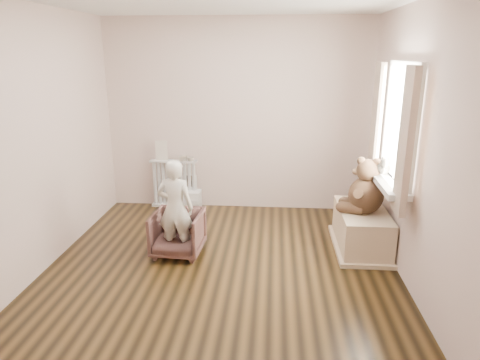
# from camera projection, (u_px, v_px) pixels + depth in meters

# --- Properties ---
(floor) EXTENTS (3.60, 3.60, 0.01)m
(floor) POSITION_uv_depth(u_px,v_px,m) (222.00, 265.00, 4.48)
(floor) COLOR black
(floor) RESTS_ON ground
(back_wall) EXTENTS (3.60, 0.02, 2.60)m
(back_wall) POSITION_uv_depth(u_px,v_px,m) (237.00, 116.00, 5.83)
(back_wall) COLOR beige
(back_wall) RESTS_ON ground
(front_wall) EXTENTS (3.60, 0.02, 2.60)m
(front_wall) POSITION_uv_depth(u_px,v_px,m) (181.00, 209.00, 2.39)
(front_wall) COLOR beige
(front_wall) RESTS_ON ground
(left_wall) EXTENTS (0.02, 3.60, 2.60)m
(left_wall) POSITION_uv_depth(u_px,v_px,m) (41.00, 140.00, 4.25)
(left_wall) COLOR beige
(left_wall) RESTS_ON ground
(right_wall) EXTENTS (0.02, 3.60, 2.60)m
(right_wall) POSITION_uv_depth(u_px,v_px,m) (413.00, 146.00, 3.97)
(right_wall) COLOR beige
(right_wall) RESTS_ON ground
(window) EXTENTS (0.03, 0.90, 1.10)m
(window) POSITION_uv_depth(u_px,v_px,m) (401.00, 125.00, 4.22)
(window) COLOR white
(window) RESTS_ON right_wall
(window_sill) EXTENTS (0.22, 1.10, 0.06)m
(window_sill) POSITION_uv_depth(u_px,v_px,m) (386.00, 181.00, 4.39)
(window_sill) COLOR silver
(window_sill) RESTS_ON right_wall
(curtain_left) EXTENTS (0.06, 0.26, 1.30)m
(curtain_left) POSITION_uv_depth(u_px,v_px,m) (406.00, 143.00, 3.70)
(curtain_left) COLOR #C1A88F
(curtain_left) RESTS_ON right_wall
(curtain_right) EXTENTS (0.06, 0.26, 1.30)m
(curtain_right) POSITION_uv_depth(u_px,v_px,m) (376.00, 122.00, 4.79)
(curtain_right) COLOR #C1A88F
(curtain_right) RESTS_ON right_wall
(radiator) EXTENTS (0.66, 0.12, 0.69)m
(radiator) POSITION_uv_depth(u_px,v_px,m) (174.00, 181.00, 6.04)
(radiator) COLOR silver
(radiator) RESTS_ON floor
(paper_doll) EXTENTS (0.17, 0.01, 0.28)m
(paper_doll) POSITION_uv_depth(u_px,v_px,m) (162.00, 150.00, 5.93)
(paper_doll) COLOR beige
(paper_doll) RESTS_ON radiator
(tin_a) EXTENTS (0.11, 0.11, 0.07)m
(tin_a) POSITION_uv_depth(u_px,v_px,m) (183.00, 158.00, 5.94)
(tin_a) COLOR #A59E8C
(tin_a) RESTS_ON radiator
(tin_b) EXTENTS (0.09, 0.09, 0.05)m
(tin_b) POSITION_uv_depth(u_px,v_px,m) (191.00, 159.00, 5.93)
(tin_b) COLOR #A59E8C
(tin_b) RESTS_ON radiator
(toy_vanity) EXTENTS (0.31, 0.22, 0.48)m
(toy_vanity) POSITION_uv_depth(u_px,v_px,m) (190.00, 190.00, 6.03)
(toy_vanity) COLOR silver
(toy_vanity) RESTS_ON floor
(armchair) EXTENTS (0.56, 0.57, 0.49)m
(armchair) POSITION_uv_depth(u_px,v_px,m) (178.00, 233.00, 4.67)
(armchair) COLOR #4E302B
(armchair) RESTS_ON floor
(child) EXTENTS (0.40, 0.28, 1.07)m
(child) POSITION_uv_depth(u_px,v_px,m) (175.00, 208.00, 4.53)
(child) COLOR silver
(child) RESTS_ON armchair
(toy_bench) EXTENTS (0.51, 0.97, 0.46)m
(toy_bench) POSITION_uv_depth(u_px,v_px,m) (361.00, 231.00, 4.83)
(toy_bench) COLOR beige
(toy_bench) RESTS_ON floor
(teddy_bear) EXTENTS (0.58, 0.51, 0.61)m
(teddy_bear) POSITION_uv_depth(u_px,v_px,m) (366.00, 194.00, 4.63)
(teddy_bear) COLOR #392517
(teddy_bear) RESTS_ON toy_bench
(plush_cat) EXTENTS (0.16, 0.25, 0.20)m
(plush_cat) POSITION_uv_depth(u_px,v_px,m) (383.00, 165.00, 4.49)
(plush_cat) COLOR #6B665A
(plush_cat) RESTS_ON window_sill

